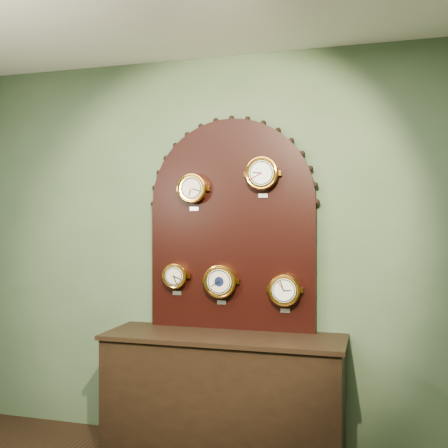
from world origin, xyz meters
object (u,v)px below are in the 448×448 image
(display_board, at_px, (232,217))
(tide_clock, at_px, (285,290))
(shop_counter, at_px, (223,398))
(arabic_clock, at_px, (262,173))
(barometer, at_px, (220,281))
(hygrometer, at_px, (175,276))
(roman_clock, at_px, (193,189))

(display_board, xyz_separation_m, tide_clock, (0.39, -0.07, -0.50))
(shop_counter, distance_m, arabic_clock, 1.56)
(shop_counter, relative_size, barometer, 5.53)
(hygrometer, bearing_deg, roman_clock, -0.38)
(hygrometer, distance_m, tide_clock, 0.80)
(shop_counter, relative_size, roman_clock, 6.00)
(display_board, xyz_separation_m, barometer, (-0.06, -0.07, -0.45))
(roman_clock, xyz_separation_m, hygrometer, (-0.13, 0.00, -0.63))
(hygrometer, bearing_deg, arabic_clock, -0.12)
(arabic_clock, height_order, tide_clock, arabic_clock)
(arabic_clock, bearing_deg, display_board, 164.21)
(shop_counter, relative_size, arabic_clock, 5.62)
(arabic_clock, height_order, hygrometer, arabic_clock)
(shop_counter, xyz_separation_m, tide_clock, (0.39, 0.15, 0.73))
(roman_clock, distance_m, barometer, 0.69)
(roman_clock, bearing_deg, tide_clock, -0.01)
(shop_counter, bearing_deg, arabic_clock, 32.99)
(shop_counter, height_order, tide_clock, tide_clock)
(hygrometer, bearing_deg, barometer, -0.27)
(display_board, relative_size, arabic_clock, 5.38)
(shop_counter, height_order, barometer, barometer)
(shop_counter, xyz_separation_m, hygrometer, (-0.40, 0.15, 0.80))
(display_board, distance_m, hygrometer, 0.59)
(roman_clock, bearing_deg, display_board, 13.70)
(barometer, xyz_separation_m, tide_clock, (0.46, 0.00, -0.05))
(arabic_clock, bearing_deg, barometer, -179.95)
(display_board, height_order, arabic_clock, display_board)
(shop_counter, xyz_separation_m, roman_clock, (-0.27, 0.15, 1.43))
(arabic_clock, relative_size, tide_clock, 1.05)
(roman_clock, distance_m, arabic_clock, 0.52)
(hygrometer, distance_m, barometer, 0.34)
(roman_clock, bearing_deg, arabic_clock, -0.05)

